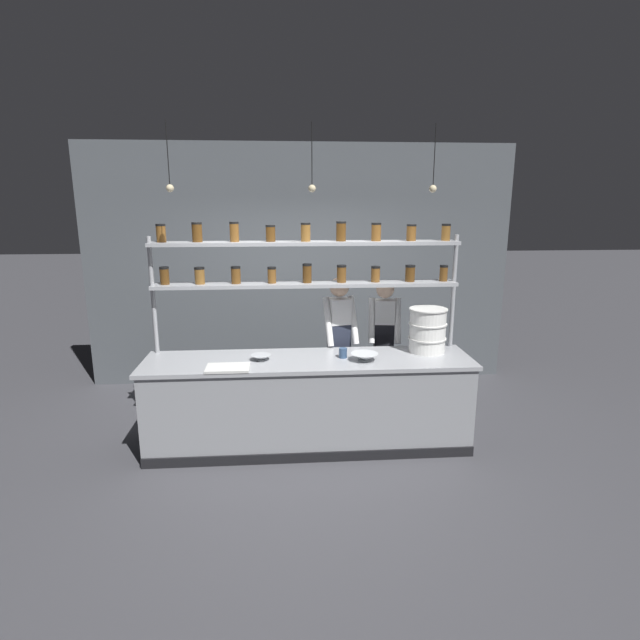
# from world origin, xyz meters

# --- Properties ---
(ground_plane) EXTENTS (40.00, 40.00, 0.00)m
(ground_plane) POSITION_xyz_m (0.00, 0.00, 0.00)
(ground_plane) COLOR #3D3D42
(back_wall) EXTENTS (5.64, 0.12, 3.17)m
(back_wall) POSITION_xyz_m (0.00, 1.99, 1.59)
(back_wall) COLOR #4C5156
(back_wall) RESTS_ON ground_plane
(prep_counter) EXTENTS (3.24, 0.76, 0.92)m
(prep_counter) POSITION_xyz_m (0.00, -0.00, 0.46)
(prep_counter) COLOR gray
(prep_counter) RESTS_ON ground_plane
(spice_shelf_unit) EXTENTS (3.12, 0.28, 2.24)m
(spice_shelf_unit) POSITION_xyz_m (-0.01, 0.33, 1.79)
(spice_shelf_unit) COLOR #999BA0
(spice_shelf_unit) RESTS_ON ground_plane
(chef_left) EXTENTS (0.40, 0.33, 1.64)m
(chef_left) POSITION_xyz_m (0.37, 0.55, 0.94)
(chef_left) COLOR black
(chef_left) RESTS_ON ground_plane
(chef_center) EXTENTS (0.39, 0.30, 1.58)m
(chef_center) POSITION_xyz_m (0.89, 0.70, 0.90)
(chef_center) COLOR black
(chef_center) RESTS_ON ground_plane
(container_stack) EXTENTS (0.39, 0.39, 0.46)m
(container_stack) POSITION_xyz_m (1.23, 0.15, 1.15)
(container_stack) COLOR white
(container_stack) RESTS_ON prep_counter
(cutting_board) EXTENTS (0.40, 0.26, 0.02)m
(cutting_board) POSITION_xyz_m (-0.76, -0.25, 0.93)
(cutting_board) COLOR silver
(cutting_board) RESTS_ON prep_counter
(prep_bowl_near_left) EXTENTS (0.20, 0.20, 0.05)m
(prep_bowl_near_left) POSITION_xyz_m (-0.47, -0.01, 0.95)
(prep_bowl_near_left) COLOR #B2B7BC
(prep_bowl_near_left) RESTS_ON prep_counter
(prep_bowl_center_front) EXTENTS (0.27, 0.27, 0.07)m
(prep_bowl_center_front) POSITION_xyz_m (0.54, -0.10, 0.96)
(prep_bowl_center_front) COLOR silver
(prep_bowl_center_front) RESTS_ON prep_counter
(serving_cup_front) EXTENTS (0.08, 0.08, 0.10)m
(serving_cup_front) POSITION_xyz_m (0.34, 0.01, 0.97)
(serving_cup_front) COLOR #334C70
(serving_cup_front) RESTS_ON prep_counter
(pendant_light_row) EXTENTS (2.47, 0.07, 0.61)m
(pendant_light_row) POSITION_xyz_m (-0.01, 0.00, 2.58)
(pendant_light_row) COLOR black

